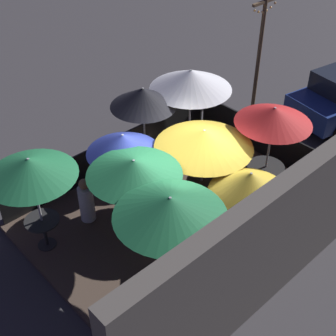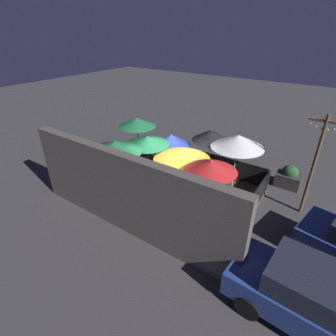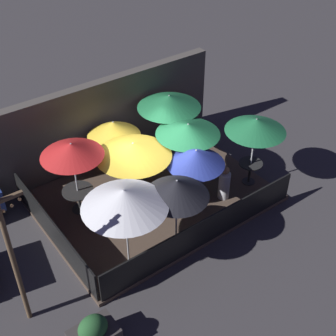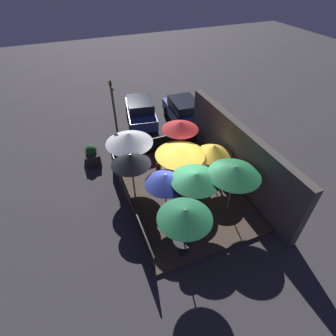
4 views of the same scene
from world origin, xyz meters
name	(u,v)px [view 2 (image 2 of 4)]	position (x,y,z in m)	size (l,w,h in m)	color
ground_plane	(171,193)	(0.00, 0.00, 0.00)	(60.00, 60.00, 0.00)	#383538
patio_deck	(171,191)	(0.00, 0.00, 0.06)	(6.94, 5.21, 0.12)	#47382D
building_wall	(125,194)	(0.00, 2.84, 1.50)	(8.54, 0.36, 3.01)	#4C4742
fence_front	(200,159)	(0.00, -2.56, 0.59)	(6.74, 0.05, 0.95)	black
fence_side_left	(249,209)	(-3.42, 0.00, 0.59)	(0.05, 5.01, 0.95)	black
patio_umbrella_0	(182,154)	(-0.57, 0.12, 2.10)	(2.27, 2.27, 2.20)	#B2B2B7
patio_umbrella_1	(211,166)	(-2.16, 0.82, 2.36)	(1.82, 1.82, 2.44)	#B2B2B7
patio_umbrella_2	(137,122)	(2.96, -1.30, 2.33)	(1.89, 1.89, 2.42)	#B2B2B7
patio_umbrella_3	(238,141)	(-2.07, -1.80, 2.34)	(2.21, 2.21, 2.49)	#B2B2B7
patio_umbrella_4	(147,140)	(1.32, -0.06, 2.17)	(2.01, 2.01, 2.23)	#B2B2B7
patio_umbrella_5	(152,173)	(-0.30, 1.69, 1.90)	(1.72, 1.72, 2.04)	#B2B2B7
patio_umbrella_6	(171,140)	(0.77, -1.12, 1.97)	(1.73, 1.73, 2.09)	#B2B2B7
patio_umbrella_7	(116,146)	(1.71, 1.44, 2.32)	(2.12, 2.12, 2.42)	#B2B2B7
patio_umbrella_8	(211,135)	(-0.69, -2.12, 2.20)	(1.72, 1.72, 2.34)	#B2B2B7
dining_table_0	(181,184)	(-0.57, 0.12, 0.71)	(0.74, 0.74, 0.76)	black
dining_table_1	(208,205)	(-2.16, 0.82, 0.72)	(0.95, 0.95, 0.75)	black
dining_table_2	(139,152)	(2.96, -1.30, 0.72)	(0.77, 0.77, 0.77)	black
patio_chair_0	(133,195)	(0.62, 1.80, 0.63)	(0.56, 0.56, 0.93)	#4C3828
patio_chair_1	(206,184)	(-1.35, -0.56, 0.62)	(0.56, 0.56, 0.92)	#4C3828
patron_0	(158,158)	(1.77, -1.37, 0.66)	(0.42, 0.42, 1.19)	silver
planter_box	(289,178)	(-4.07, -3.50, 0.45)	(1.07, 0.75, 1.06)	#332D2D
light_post	(315,162)	(-4.97, -1.81, 2.22)	(1.10, 0.12, 3.98)	brown
parked_car_1	(314,299)	(-5.98, 2.84, 0.84)	(4.05, 1.97, 1.62)	navy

